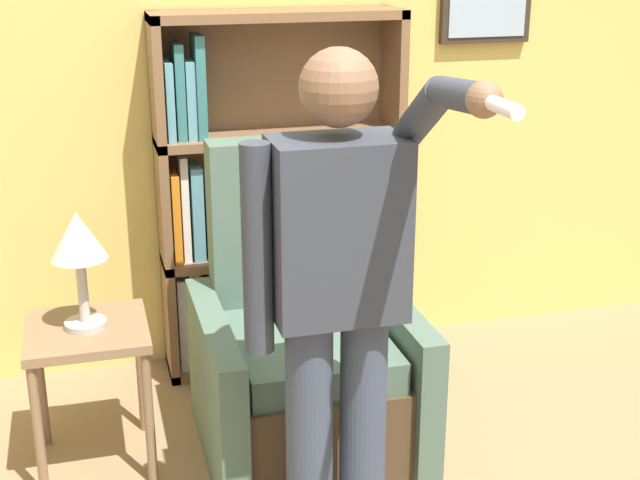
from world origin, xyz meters
The scene contains 6 objects.
wall_back centered at (0.01, 2.03, 1.40)m, with size 8.00×0.11×2.80m.
bookcase centered at (-0.09, 1.87, 0.78)m, with size 1.10×0.28×1.65m.
armchair centered at (-0.07, 1.10, 0.37)m, with size 0.81×0.86×1.20m.
person_standing centered at (-0.13, 0.41, 0.95)m, with size 0.54×0.78×1.67m.
side_table centered at (-0.88, 1.17, 0.48)m, with size 0.45×0.45×0.58m.
table_lamp centered at (-0.88, 1.17, 0.90)m, with size 0.20×0.20×0.45m.
Camera 1 is at (-0.84, -1.96, 1.96)m, focal length 50.00 mm.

